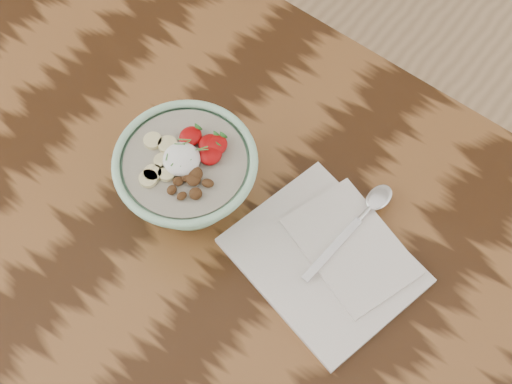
# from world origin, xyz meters

# --- Properties ---
(table) EXTENTS (1.60, 0.90, 0.75)m
(table) POSITION_xyz_m (0.00, 0.00, 0.66)
(table) COLOR #311B0C
(table) RESTS_ON ground
(breakfast_bowl) EXTENTS (0.20, 0.20, 0.13)m
(breakfast_bowl) POSITION_xyz_m (-0.14, 0.06, 0.82)
(breakfast_bowl) COLOR #A0D8B1
(breakfast_bowl) RESTS_ON table
(napkin) EXTENTS (0.29, 0.25, 0.02)m
(napkin) POSITION_xyz_m (0.08, 0.10, 0.76)
(napkin) COLOR white
(napkin) RESTS_ON table
(spoon) EXTENTS (0.04, 0.20, 0.01)m
(spoon) POSITION_xyz_m (0.08, 0.19, 0.77)
(spoon) COLOR silver
(spoon) RESTS_ON napkin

